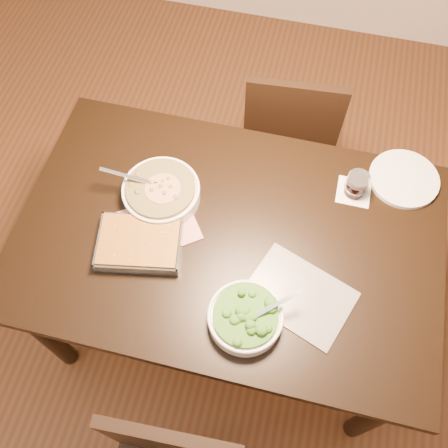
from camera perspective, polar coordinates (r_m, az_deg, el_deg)
name	(u,v)px	position (r m, az deg, el deg)	size (l,w,h in m)	color
ground	(227,310)	(2.33, 0.32, -9.82)	(4.00, 4.00, 0.00)	#4D2816
table	(228,248)	(1.72, 0.43, -2.81)	(1.40, 0.90, 0.75)	black
magazine_a	(154,227)	(1.67, -8.03, -0.38)	(0.28, 0.20, 0.01)	#B63443
magazine_b	(299,295)	(1.57, 8.60, -8.06)	(0.31, 0.22, 0.01)	#292830
coaster	(353,192)	(1.78, 14.58, 3.59)	(0.11, 0.11, 0.00)	white
stew_bowl	(161,192)	(1.69, -7.18, 3.66)	(0.29, 0.26, 0.10)	white
broccoli_bowl	(245,317)	(1.50, 2.45, -10.59)	(0.23, 0.23, 0.09)	white
baking_dish	(140,243)	(1.62, -9.63, -2.16)	(0.30, 0.24, 0.05)	silver
wine_tumbler	(357,184)	(1.74, 14.92, 4.40)	(0.08, 0.08, 0.09)	black
dinner_plate	(404,179)	(1.85, 19.86, 4.88)	(0.24, 0.24, 0.02)	silver
chair_far	(290,128)	(2.27, 7.58, 10.81)	(0.42, 0.42, 0.83)	black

